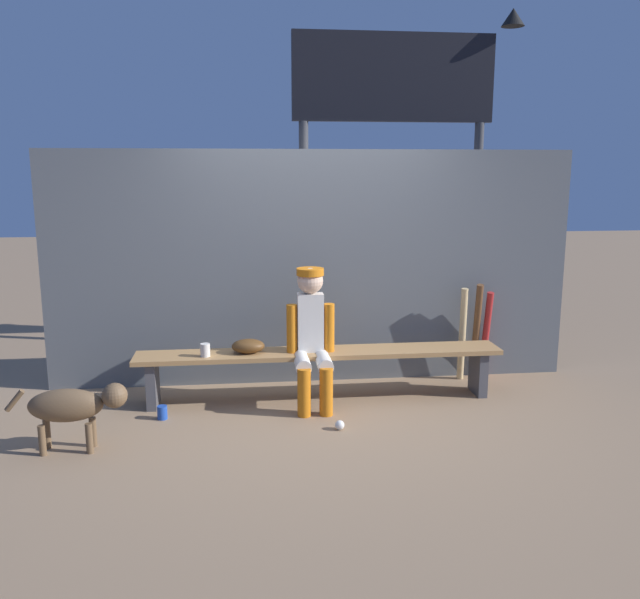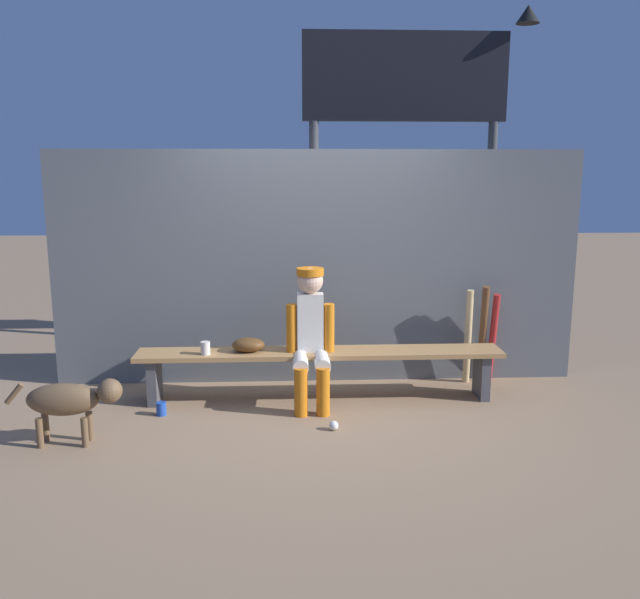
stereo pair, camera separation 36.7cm
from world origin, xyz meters
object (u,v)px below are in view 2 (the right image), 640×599
object	(u,v)px
baseball_glove	(248,345)
dog	(71,400)
bat_wood_natural	(468,337)
player_seated	(311,333)
baseball	(334,426)
scoreboard	(410,113)
cup_on_ground	(161,409)
cup_on_bench	(205,348)
bat_wood_dark	(483,333)
dugout_bench	(320,360)
bat_aluminum_red	(493,337)

from	to	relation	value
baseball_glove	dog	distance (m)	1.52
bat_wood_natural	dog	bearing A→B (deg)	-158.85
player_seated	baseball	world-z (taller)	player_seated
baseball_glove	scoreboard	xyz separation A→B (m)	(1.64, 1.60, 2.06)
cup_on_ground	scoreboard	xyz separation A→B (m)	(2.33, 1.92, 2.50)
cup_on_ground	cup_on_bench	bearing A→B (deg)	36.15
bat_wood_dark	baseball	size ratio (longest dim) A/B	12.73
cup_on_bench	dog	world-z (taller)	cup_on_bench
bat_wood_natural	cup_on_ground	bearing A→B (deg)	-165.29
dugout_bench	baseball_glove	world-z (taller)	baseball_glove
dugout_bench	scoreboard	bearing A→B (deg)	57.50
cup_on_ground	cup_on_bench	world-z (taller)	cup_on_bench
cup_on_bench	baseball	bearing A→B (deg)	-31.21
dugout_bench	bat_aluminum_red	bearing A→B (deg)	15.13
cup_on_ground	dog	xyz separation A→B (m)	(-0.54, -0.54, 0.28)
player_seated	scoreboard	world-z (taller)	scoreboard
dugout_bench	bat_wood_dark	size ratio (longest dim) A/B	3.34
player_seated	bat_wood_natural	bearing A→B (deg)	18.74
bat_aluminum_red	cup_on_bench	world-z (taller)	bat_aluminum_red
cup_on_bench	dog	bearing A→B (deg)	-137.86
baseball	cup_on_bench	xyz separation A→B (m)	(-1.04, 0.63, 0.46)
dugout_bench	dog	size ratio (longest dim) A/B	3.73
bat_aluminum_red	bat_wood_natural	bearing A→B (deg)	-168.39
player_seated	baseball_glove	bearing A→B (deg)	168.46
bat_wood_dark	dog	world-z (taller)	bat_wood_dark
player_seated	bat_wood_natural	distance (m)	1.58
baseball_glove	cup_on_bench	distance (m)	0.36
bat_wood_natural	scoreboard	size ratio (longest dim) A/B	0.25
cup_on_ground	cup_on_bench	size ratio (longest dim) A/B	1.00
bat_aluminum_red	dog	xyz separation A→B (m)	(-3.50, -1.31, -0.09)
player_seated	dog	bearing A→B (deg)	-156.89
baseball	dog	distance (m)	1.95
bat_wood_natural	player_seated	bearing A→B (deg)	-161.26
baseball_glove	scoreboard	world-z (taller)	scoreboard
baseball_glove	bat_aluminum_red	xyz separation A→B (m)	(2.26, 0.45, -0.07)
bat_wood_dark	scoreboard	distance (m)	2.45
bat_wood_dark	player_seated	bearing A→B (deg)	-161.27
scoreboard	baseball_glove	bearing A→B (deg)	-135.59
cup_on_ground	cup_on_bench	distance (m)	0.61
cup_on_bench	scoreboard	size ratio (longest dim) A/B	0.03
dugout_bench	cup_on_bench	xyz separation A→B (m)	(-0.97, -0.07, 0.14)
bat_wood_natural	bat_wood_dark	world-z (taller)	bat_wood_dark
baseball	baseball_glove	bearing A→B (deg)	134.43
baseball	scoreboard	bearing A→B (deg)	67.62
dugout_bench	baseball	distance (m)	0.77
baseball_glove	bat_wood_natural	xyz separation A→B (m)	(2.01, 0.39, -0.05)
baseball_glove	baseball	world-z (taller)	baseball_glove
baseball_glove	scoreboard	bearing A→B (deg)	44.41
player_seated	bat_wood_dark	world-z (taller)	player_seated
bat_wood_natural	baseball	bearing A→B (deg)	-140.45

